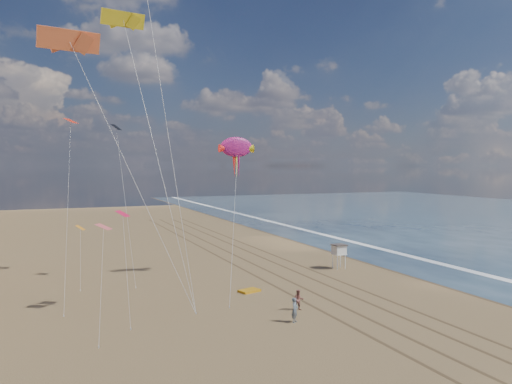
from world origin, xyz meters
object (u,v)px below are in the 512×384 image
(grounded_kite, at_px, (249,291))
(lifeguard_stand, at_px, (339,250))
(kite_flyer_b, at_px, (299,300))
(show_kite, at_px, (236,147))
(kite_flyer_a, at_px, (295,310))

(grounded_kite, bearing_deg, lifeguard_stand, 6.30)
(lifeguard_stand, xyz_separation_m, kite_flyer_b, (-12.60, -13.62, -1.37))
(show_kite, relative_size, kite_flyer_b, 10.64)
(lifeguard_stand, xyz_separation_m, show_kite, (-12.61, 1.58, 12.21))
(show_kite, distance_m, kite_flyer_a, 22.57)
(lifeguard_stand, distance_m, grounded_kite, 15.61)
(grounded_kite, xyz_separation_m, show_kite, (1.56, 7.77, 14.37))
(grounded_kite, xyz_separation_m, kite_flyer_b, (1.57, -7.44, 0.78))
(grounded_kite, relative_size, kite_flyer_a, 1.02)
(show_kite, bearing_deg, kite_flyer_a, -95.72)
(kite_flyer_a, distance_m, kite_flyer_b, 3.33)
(show_kite, xyz_separation_m, kite_flyer_b, (0.01, -15.20, -13.58))
(lifeguard_stand, distance_m, kite_flyer_a, 21.88)
(lifeguard_stand, height_order, show_kite, show_kite)
(kite_flyer_b, bearing_deg, show_kite, 104.12)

